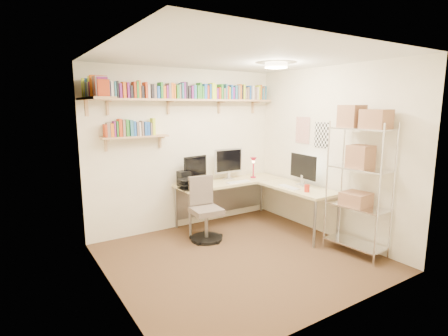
{
  "coord_description": "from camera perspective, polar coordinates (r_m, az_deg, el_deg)",
  "views": [
    {
      "loc": [
        -2.47,
        -3.46,
        1.94
      ],
      "look_at": [
        0.1,
        0.55,
        1.08
      ],
      "focal_mm": 28.0,
      "sensor_mm": 36.0,
      "label": 1
    }
  ],
  "objects": [
    {
      "name": "wall_shelves",
      "position": [
        5.19,
        -9.37,
        11.05
      ],
      "size": [
        3.12,
        1.09,
        0.8
      ],
      "color": "tan",
      "rests_on": "ground"
    },
    {
      "name": "wire_rack",
      "position": [
        4.76,
        21.38,
        1.88
      ],
      "size": [
        0.43,
        0.78,
        1.94
      ],
      "rotation": [
        0.0,
        0.0,
        0.09
      ],
      "color": "silver",
      "rests_on": "ground"
    },
    {
      "name": "office_chair",
      "position": [
        5.13,
        -3.16,
        -7.42
      ],
      "size": [
        0.48,
        0.49,
        0.92
      ],
      "rotation": [
        0.0,
        0.0,
        -0.09
      ],
      "color": "black",
      "rests_on": "ground"
    },
    {
      "name": "room_shell",
      "position": [
        4.27,
        2.88,
        4.94
      ],
      "size": [
        3.24,
        3.04,
        2.52
      ],
      "color": "beige",
      "rests_on": "ground"
    },
    {
      "name": "corner_desk",
      "position": [
        5.59,
        2.74,
        -2.59
      ],
      "size": [
        1.9,
        1.85,
        1.23
      ],
      "color": "beige",
      "rests_on": "ground"
    },
    {
      "name": "ground",
      "position": [
        4.67,
        2.66,
        -14.34
      ],
      "size": [
        3.2,
        3.2,
        0.0
      ],
      "primitive_type": "plane",
      "color": "#49301F",
      "rests_on": "ground"
    }
  ]
}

